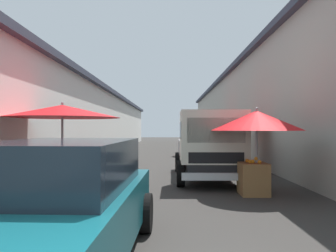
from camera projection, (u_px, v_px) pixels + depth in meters
ground at (169, 162)px, 15.39m from camera, size 90.00×90.00×0.00m
building_left_whitewash at (37, 121)px, 17.71m from camera, size 49.80×7.50×4.06m
building_right_concrete at (301, 110)px, 17.62m from camera, size 49.80×7.50×5.22m
fruit_stall_far_left at (256, 128)px, 7.85m from camera, size 2.22×2.22×2.11m
fruit_stall_near_right at (197, 127)px, 19.16m from camera, size 2.16×2.16×2.32m
fruit_stall_far_right at (238, 124)px, 12.79m from camera, size 2.86×2.86×2.21m
fruit_stall_mid_lane at (62, 120)px, 7.89m from camera, size 2.80×2.80×2.25m
hatchback_car at (58, 203)px, 3.71m from camera, size 3.96×2.03×1.45m
delivery_truck at (209, 147)px, 9.58m from camera, size 4.93×1.98×2.08m
vendor_by_crates at (200, 147)px, 12.25m from camera, size 0.34×0.60×1.58m
parked_scooter at (116, 156)px, 13.36m from camera, size 1.65×0.63×1.14m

